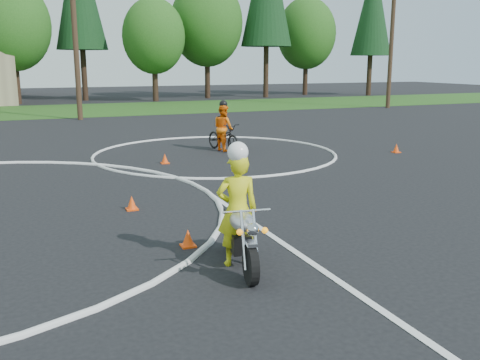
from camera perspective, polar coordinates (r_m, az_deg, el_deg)
name	(u,v)px	position (r m, az deg, el deg)	size (l,w,h in m)	color
course_markings	(33,194)	(13.40, -21.20, -1.38)	(19.05, 19.05, 0.12)	silver
primary_motorcycle	(241,236)	(7.97, 0.06, -5.98)	(0.74, 1.94, 1.02)	black
rider_primary_grp	(237,206)	(7.97, -0.29, -2.84)	(0.69, 0.51, 1.90)	yellow
rider_second_grp	(224,133)	(18.58, -1.77, 5.04)	(1.03, 1.92, 1.75)	black
traffic_cones	(106,198)	(11.91, -14.07, -1.92)	(20.04, 10.37, 0.30)	#FF490D
treeline	(182,16)	(45.28, -6.18, 16.97)	(38.20, 8.10, 14.52)	#382619
utility_poles	(74,19)	(29.93, -17.29, 16.11)	(41.60, 1.12, 10.00)	#473321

